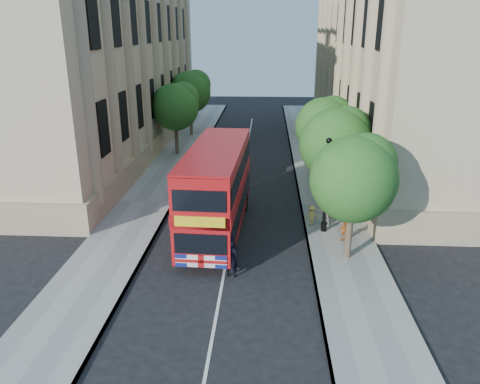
% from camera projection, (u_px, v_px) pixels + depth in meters
% --- Properties ---
extents(ground, '(120.00, 120.00, 0.00)m').
position_uv_depth(ground, '(221.00, 287.00, 20.07)').
color(ground, black).
rests_on(ground, ground).
extents(pavement_right, '(3.50, 80.00, 0.12)m').
position_uv_depth(pavement_right, '(328.00, 206.00, 29.16)').
color(pavement_right, gray).
rests_on(pavement_right, ground).
extents(pavement_left, '(3.50, 80.00, 0.12)m').
position_uv_depth(pavement_left, '(147.00, 202.00, 29.79)').
color(pavement_left, gray).
rests_on(pavement_left, ground).
extents(building_right, '(12.00, 38.00, 18.00)m').
position_uv_depth(building_right, '(412.00, 48.00, 38.96)').
color(building_right, tan).
rests_on(building_right, ground).
extents(building_left, '(12.00, 38.00, 18.00)m').
position_uv_depth(building_left, '(88.00, 47.00, 40.47)').
color(building_left, tan).
rests_on(building_left, ground).
extents(tree_right_near, '(4.00, 4.00, 6.08)m').
position_uv_depth(tree_right_near, '(355.00, 175.00, 21.21)').
color(tree_right_near, '#473828').
rests_on(tree_right_near, ground).
extents(tree_right_mid, '(4.20, 4.20, 6.37)m').
position_uv_depth(tree_right_mid, '(337.00, 141.00, 26.80)').
color(tree_right_mid, '#473828').
rests_on(tree_right_mid, ground).
extents(tree_right_far, '(4.00, 4.00, 6.15)m').
position_uv_depth(tree_right_far, '(325.00, 123.00, 32.50)').
color(tree_right_far, '#473828').
rests_on(tree_right_far, ground).
extents(tree_left_far, '(4.00, 4.00, 6.30)m').
position_uv_depth(tree_left_far, '(176.00, 104.00, 39.69)').
color(tree_left_far, '#473828').
rests_on(tree_left_far, ground).
extents(tree_left_back, '(4.20, 4.20, 6.65)m').
position_uv_depth(tree_left_back, '(190.00, 90.00, 47.15)').
color(tree_left_back, '#473828').
rests_on(tree_left_back, ground).
extents(lamp_post, '(0.32, 0.32, 5.16)m').
position_uv_depth(lamp_post, '(326.00, 189.00, 24.62)').
color(lamp_post, black).
rests_on(lamp_post, pavement_right).
extents(double_decker_bus, '(3.09, 10.14, 4.64)m').
position_uv_depth(double_decker_bus, '(217.00, 187.00, 24.76)').
color(double_decker_bus, '#A40B0E').
rests_on(double_decker_bus, ground).
extents(box_van, '(2.48, 5.31, 2.95)m').
position_uv_depth(box_van, '(216.00, 162.00, 33.54)').
color(box_van, black).
rests_on(box_van, ground).
extents(police_constable, '(0.71, 0.53, 1.77)m').
position_uv_depth(police_constable, '(231.00, 258.00, 20.70)').
color(police_constable, black).
rests_on(police_constable, ground).
extents(woman_pedestrian, '(0.81, 0.66, 1.57)m').
position_uv_depth(woman_pedestrian, '(324.00, 211.00, 26.06)').
color(woman_pedestrian, silver).
rests_on(woman_pedestrian, pavement_right).
extents(child_a, '(0.66, 0.29, 1.10)m').
position_uv_depth(child_a, '(344.00, 231.00, 24.02)').
color(child_a, '#C06321').
rests_on(child_a, pavement_right).
extents(child_b, '(0.78, 0.49, 1.16)m').
position_uv_depth(child_b, '(312.00, 215.00, 25.98)').
color(child_b, '#EFCB51').
rests_on(child_b, pavement_right).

